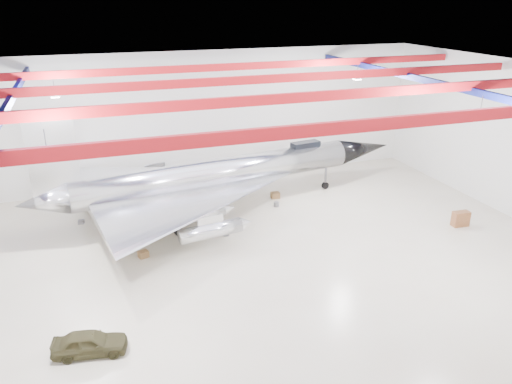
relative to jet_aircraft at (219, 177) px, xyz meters
name	(u,v)px	position (x,y,z in m)	size (l,w,h in m)	color
floor	(251,260)	(-0.26, -8.08, -2.66)	(40.00, 40.00, 0.00)	beige
wall_back	(193,119)	(-0.26, 6.92, 2.84)	(40.00, 40.00, 0.00)	silver
ceiling	(250,78)	(-0.26, -8.08, 8.34)	(40.00, 40.00, 0.00)	#0A0F38
ceiling_structure	(250,91)	(-0.26, -8.08, 7.67)	(39.50, 29.50, 1.08)	maroon
jet_aircraft	(219,177)	(0.00, 0.00, 0.00)	(29.66, 19.21, 8.10)	silver
jeep	(90,343)	(-9.80, -13.73, -2.10)	(1.33, 3.30, 1.12)	#38351C
desk	(461,219)	(15.17, -8.23, -2.12)	(1.17, 0.58, 1.07)	brown
crate_ply	(143,254)	(-6.39, -5.50, -2.45)	(0.59, 0.47, 0.41)	olive
toolbox_red	(214,202)	(-0.08, 1.28, -2.52)	(0.41, 0.33, 0.29)	maroon
engine_drum	(226,232)	(-0.75, -4.23, -2.43)	(0.50, 0.50, 0.45)	#59595B
parts_bin	(275,195)	(4.82, 0.86, -2.42)	(0.67, 0.54, 0.47)	olive
crate_small	(81,222)	(-9.92, 0.88, -2.52)	(0.40, 0.32, 0.28)	#59595B
spares_box	(276,204)	(4.27, -0.78, -2.48)	(0.39, 0.39, 0.35)	#59595B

